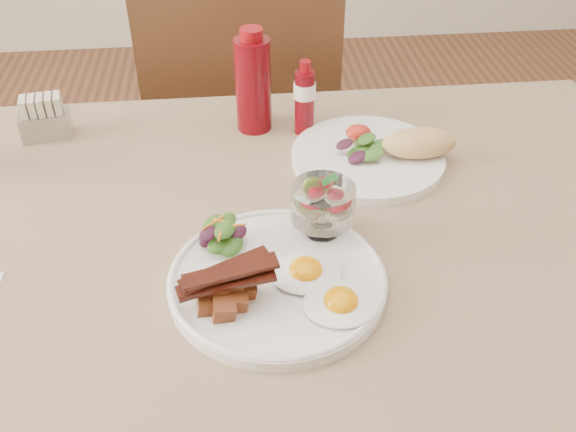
% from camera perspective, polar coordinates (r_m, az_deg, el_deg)
% --- Properties ---
extents(table, '(1.33, 0.88, 0.75)m').
position_cam_1_polar(table, '(0.96, -2.51, -6.27)').
color(table, '#55361A').
rests_on(table, ground).
extents(chair_far, '(0.42, 0.42, 0.93)m').
position_cam_1_polar(chair_far, '(1.57, -4.03, 6.98)').
color(chair_far, '#55361A').
rests_on(chair_far, ground).
extents(main_plate, '(0.28, 0.28, 0.02)m').
position_cam_1_polar(main_plate, '(0.82, -0.96, -5.82)').
color(main_plate, white).
rests_on(main_plate, table).
extents(fried_eggs, '(0.15, 0.17, 0.03)m').
position_cam_1_polar(fried_eggs, '(0.80, 3.11, -6.27)').
color(fried_eggs, white).
rests_on(fried_eggs, main_plate).
extents(bacon_potato_pile, '(0.13, 0.08, 0.05)m').
position_cam_1_polar(bacon_potato_pile, '(0.77, -5.54, -6.37)').
color(bacon_potato_pile, brown).
rests_on(bacon_potato_pile, main_plate).
extents(side_salad, '(0.08, 0.07, 0.04)m').
position_cam_1_polar(side_salad, '(0.86, -5.77, -1.73)').
color(side_salad, '#275215').
rests_on(side_salad, main_plate).
extents(fruit_cup, '(0.09, 0.09, 0.09)m').
position_cam_1_polar(fruit_cup, '(0.86, 3.10, 1.14)').
color(fruit_cup, white).
rests_on(fruit_cup, main_plate).
extents(second_plate, '(0.27, 0.25, 0.06)m').
position_cam_1_polar(second_plate, '(1.06, 8.18, 5.60)').
color(second_plate, white).
rests_on(second_plate, table).
extents(ketchup_bottle, '(0.08, 0.08, 0.18)m').
position_cam_1_polar(ketchup_bottle, '(1.12, -3.12, 11.70)').
color(ketchup_bottle, '#5D050D').
rests_on(ketchup_bottle, table).
extents(hot_sauce_bottle, '(0.05, 0.05, 0.13)m').
position_cam_1_polar(hot_sauce_bottle, '(1.11, 1.47, 10.39)').
color(hot_sauce_bottle, '#5D050D').
rests_on(hot_sauce_bottle, table).
extents(sugar_caddy, '(0.09, 0.06, 0.08)m').
position_cam_1_polar(sugar_caddy, '(1.19, -20.82, 8.03)').
color(sugar_caddy, '#ACACB1').
rests_on(sugar_caddy, table).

